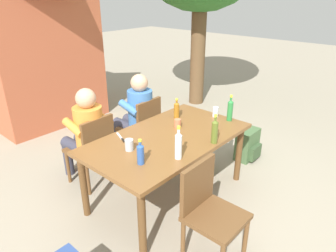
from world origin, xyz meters
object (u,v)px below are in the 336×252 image
(chair_far_right, at_px, (143,126))
(cup_terracotta, at_px, (178,123))
(bottle_green, at_px, (230,110))
(backpack_by_near_side, at_px, (248,145))
(bottle_clear, at_px, (178,145))
(cup_steel, at_px, (129,145))
(chair_near_left, at_px, (208,207))
(bottle_olive, at_px, (215,131))
(person_in_white_shirt, at_px, (86,131))
(bottle_amber, at_px, (177,110))
(person_in_plaid_shirt, at_px, (136,112))
(dining_table, at_px, (168,143))
(bottle_blue, at_px, (140,153))
(chair_far_left, at_px, (93,147))
(brick_kiosk, at_px, (30,37))
(table_knife, at_px, (121,138))

(chair_far_right, bearing_deg, cup_terracotta, -101.61)
(bottle_green, bearing_deg, chair_far_right, 110.71)
(bottle_green, height_order, backpack_by_near_side, bottle_green)
(bottle_green, relative_size, backpack_by_near_side, 0.73)
(bottle_clear, distance_m, backpack_by_near_side, 1.75)
(cup_terracotta, bearing_deg, cup_steel, 179.72)
(bottle_clear, relative_size, cup_terracotta, 3.44)
(chair_near_left, height_order, bottle_olive, bottle_olive)
(person_in_white_shirt, bearing_deg, bottle_olive, -66.08)
(chair_near_left, xyz_separation_m, bottle_amber, (0.83, 1.05, 0.36))
(chair_far_right, xyz_separation_m, chair_near_left, (-0.79, -1.59, 0.00))
(chair_near_left, xyz_separation_m, person_in_plaid_shirt, (0.79, 1.70, 0.17))
(dining_table, xyz_separation_m, bottle_olive, (0.20, -0.43, 0.21))
(dining_table, height_order, cup_terracotta, cup_terracotta)
(person_in_white_shirt, distance_m, bottle_blue, 1.11)
(chair_far_right, xyz_separation_m, cup_steel, (-0.86, -0.71, 0.30))
(person_in_plaid_shirt, height_order, cup_steel, person_in_plaid_shirt)
(chair_near_left, xyz_separation_m, backpack_by_near_side, (1.73, 0.53, -0.28))
(cup_terracotta, bearing_deg, chair_far_left, 131.83)
(dining_table, distance_m, chair_far_right, 0.90)
(bottle_amber, bearing_deg, chair_far_left, 147.01)
(backpack_by_near_side, bearing_deg, person_in_white_shirt, 146.05)
(person_in_white_shirt, bearing_deg, backpack_by_near_side, -33.95)
(cup_terracotta, bearing_deg, bottle_clear, -139.65)
(chair_far_left, relative_size, bottle_blue, 3.69)
(bottle_green, bearing_deg, chair_near_left, -155.34)
(cup_steel, bearing_deg, chair_far_left, 84.48)
(chair_far_right, xyz_separation_m, person_in_plaid_shirt, (-0.00, 0.11, 0.17))
(bottle_amber, distance_m, brick_kiosk, 3.12)
(person_in_plaid_shirt, bearing_deg, bottle_olive, -98.25)
(person_in_plaid_shirt, height_order, backpack_by_near_side, person_in_plaid_shirt)
(chair_far_left, relative_size, bottle_amber, 3.56)
(bottle_clear, relative_size, bottle_blue, 1.35)
(person_in_white_shirt, bearing_deg, bottle_clear, -84.53)
(dining_table, distance_m, bottle_olive, 0.52)
(chair_far_left, xyz_separation_m, bottle_amber, (0.83, -0.54, 0.36))
(person_in_white_shirt, distance_m, bottle_clear, 1.29)
(person_in_plaid_shirt, relative_size, table_knife, 5.12)
(bottle_olive, relative_size, brick_kiosk, 0.11)
(bottle_green, height_order, brick_kiosk, brick_kiosk)
(brick_kiosk, bearing_deg, chair_far_right, -87.47)
(bottle_blue, relative_size, cup_terracotta, 2.55)
(chair_far_left, bearing_deg, chair_far_right, 0.00)
(dining_table, relative_size, bottle_olive, 5.77)
(chair_far_right, height_order, bottle_blue, bottle_blue)
(bottle_blue, xyz_separation_m, cup_terracotta, (0.81, 0.26, -0.06))
(bottle_blue, distance_m, cup_steel, 0.28)
(chair_far_right, bearing_deg, chair_near_left, -116.44)
(bottle_blue, xyz_separation_m, cup_steel, (0.10, 0.26, -0.05))
(cup_steel, bearing_deg, bottle_clear, -67.21)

